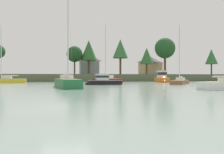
{
  "coord_description": "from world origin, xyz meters",
  "views": [
    {
      "loc": [
        -0.26,
        -13.05,
        1.5
      ],
      "look_at": [
        6.69,
        21.46,
        1.4
      ],
      "focal_mm": 40.37,
      "sensor_mm": 36.0,
      "label": 1
    }
  ],
  "objects_px": {
    "cruiser_black": "(101,82)",
    "mooring_buoy_yellow": "(202,86)",
    "sailboat_wood": "(180,83)",
    "sailboat_yellow": "(5,82)",
    "sailboat_maroon": "(107,82)",
    "cruiser_orange": "(162,80)",
    "sailboat_green": "(67,85)"
  },
  "relations": [
    {
      "from": "cruiser_black",
      "to": "mooring_buoy_yellow",
      "type": "height_order",
      "value": "cruiser_black"
    },
    {
      "from": "cruiser_black",
      "to": "mooring_buoy_yellow",
      "type": "xyz_separation_m",
      "value": [
        12.52,
        -12.45,
        -0.36
      ]
    },
    {
      "from": "sailboat_wood",
      "to": "cruiser_black",
      "type": "xyz_separation_m",
      "value": [
        -15.66,
        -0.64,
        0.2
      ]
    },
    {
      "from": "sailboat_yellow",
      "to": "mooring_buoy_yellow",
      "type": "height_order",
      "value": "sailboat_yellow"
    },
    {
      "from": "sailboat_maroon",
      "to": "mooring_buoy_yellow",
      "type": "distance_m",
      "value": 27.21
    },
    {
      "from": "sailboat_maroon",
      "to": "cruiser_black",
      "type": "relative_size",
      "value": 2.13
    },
    {
      "from": "cruiser_orange",
      "to": "mooring_buoy_yellow",
      "type": "relative_size",
      "value": 17.45
    },
    {
      "from": "sailboat_yellow",
      "to": "cruiser_black",
      "type": "xyz_separation_m",
      "value": [
        19.35,
        -14.82,
        0.17
      ]
    },
    {
      "from": "sailboat_green",
      "to": "sailboat_maroon",
      "type": "height_order",
      "value": "sailboat_maroon"
    },
    {
      "from": "sailboat_yellow",
      "to": "cruiser_orange",
      "type": "height_order",
      "value": "sailboat_yellow"
    },
    {
      "from": "mooring_buoy_yellow",
      "to": "sailboat_wood",
      "type": "bearing_deg",
      "value": 76.47
    },
    {
      "from": "sailboat_wood",
      "to": "sailboat_maroon",
      "type": "bearing_deg",
      "value": 133.93
    },
    {
      "from": "sailboat_green",
      "to": "sailboat_maroon",
      "type": "xyz_separation_m",
      "value": [
        9.78,
        24.25,
        -0.01
      ]
    },
    {
      "from": "sailboat_maroon",
      "to": "cruiser_orange",
      "type": "height_order",
      "value": "sailboat_maroon"
    },
    {
      "from": "sailboat_green",
      "to": "sailboat_wood",
      "type": "relative_size",
      "value": 1.14
    },
    {
      "from": "sailboat_green",
      "to": "sailboat_maroon",
      "type": "relative_size",
      "value": 0.94
    },
    {
      "from": "cruiser_orange",
      "to": "mooring_buoy_yellow",
      "type": "height_order",
      "value": "cruiser_orange"
    },
    {
      "from": "cruiser_orange",
      "to": "sailboat_maroon",
      "type": "bearing_deg",
      "value": -169.29
    },
    {
      "from": "sailboat_wood",
      "to": "mooring_buoy_yellow",
      "type": "bearing_deg",
      "value": -103.53
    },
    {
      "from": "sailboat_green",
      "to": "sailboat_yellow",
      "type": "relative_size",
      "value": 1.0
    },
    {
      "from": "sailboat_green",
      "to": "sailboat_wood",
      "type": "distance_m",
      "value": 24.82
    },
    {
      "from": "cruiser_orange",
      "to": "sailboat_green",
      "type": "bearing_deg",
      "value": -132.33
    },
    {
      "from": "sailboat_yellow",
      "to": "mooring_buoy_yellow",
      "type": "bearing_deg",
      "value": -40.56
    },
    {
      "from": "sailboat_wood",
      "to": "mooring_buoy_yellow",
      "type": "relative_size",
      "value": 20.89
    },
    {
      "from": "sailboat_maroon",
      "to": "cruiser_orange",
      "type": "distance_m",
      "value": 15.13
    },
    {
      "from": "sailboat_green",
      "to": "cruiser_black",
      "type": "bearing_deg",
      "value": 60.42
    },
    {
      "from": "sailboat_green",
      "to": "cruiser_orange",
      "type": "height_order",
      "value": "sailboat_green"
    },
    {
      "from": "cruiser_orange",
      "to": "mooring_buoy_yellow",
      "type": "xyz_separation_m",
      "value": [
        -5.88,
        -28.49,
        -0.57
      ]
    },
    {
      "from": "sailboat_yellow",
      "to": "cruiser_black",
      "type": "distance_m",
      "value": 24.37
    },
    {
      "from": "sailboat_green",
      "to": "mooring_buoy_yellow",
      "type": "relative_size",
      "value": 23.83
    },
    {
      "from": "sailboat_wood",
      "to": "cruiser_orange",
      "type": "relative_size",
      "value": 1.2
    },
    {
      "from": "sailboat_maroon",
      "to": "sailboat_wood",
      "type": "bearing_deg",
      "value": -46.07
    }
  ]
}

